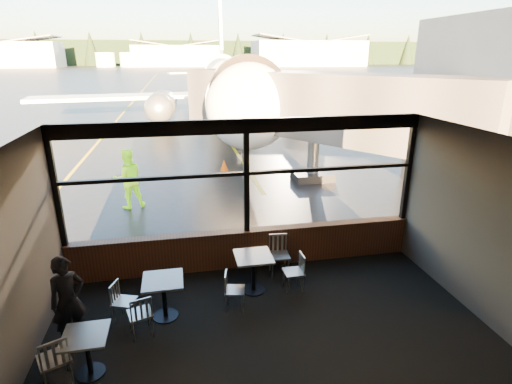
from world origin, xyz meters
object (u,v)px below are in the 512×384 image
object	(u,v)px
chair_near_e	(293,273)
jet_bridge	(318,122)
cafe_table_mid	(164,298)
chair_left_s	(54,359)
airliner	(229,50)
passenger	(68,301)
cafe_table_left	(88,354)
chair_mid_s	(140,314)
ground_crew	(128,179)
chair_mid_w	(125,302)
chair_near_n	(279,256)
chair_near_w	(235,291)
cone_nose	(224,165)
cafe_table_near	(253,273)

from	to	relation	value
chair_near_e	jet_bridge	bearing A→B (deg)	-23.51
cafe_table_mid	chair_left_s	distance (m)	2.10
jet_bridge	chair_left_s	world-z (taller)	jet_bridge
airliner	passenger	size ratio (longest dim) A/B	20.44
cafe_table_left	chair_mid_s	distance (m)	1.10
passenger	ground_crew	bearing A→B (deg)	53.59
jet_bridge	passenger	xyz separation A→B (m)	(-7.04, -7.53, -1.66)
chair_mid_w	chair_left_s	size ratio (longest dim) A/B	0.87
chair_near_n	chair_near_w	bearing A→B (deg)	46.69
cafe_table_left	chair_left_s	xyz separation A→B (m)	(-0.45, -0.11, 0.09)
cafe_table_left	ground_crew	size ratio (longest dim) A/B	0.38
cafe_table_mid	cafe_table_left	bearing A→B (deg)	-132.15
passenger	cone_nose	distance (m)	11.14
chair_near_n	passenger	distance (m)	4.37
airliner	cone_nose	xyz separation A→B (m)	(-1.98, -12.47, -4.86)
jet_bridge	chair_near_e	distance (m)	7.57
airliner	jet_bridge	bearing A→B (deg)	-81.45
cafe_table_mid	chair_left_s	xyz separation A→B (m)	(-1.59, -1.37, 0.05)
chair_mid_s	cone_nose	world-z (taller)	chair_mid_s
jet_bridge	chair_mid_w	distance (m)	9.66
jet_bridge	chair_near_n	xyz separation A→B (m)	(-2.95, -6.03, -2.01)
chair_left_s	ground_crew	world-z (taller)	ground_crew
chair_near_w	jet_bridge	bearing A→B (deg)	161.50
airliner	cafe_table_left	bearing A→B (deg)	-98.72
cafe_table_near	jet_bridge	bearing A→B (deg)	60.98
jet_bridge	cone_nose	distance (m)	4.81
airliner	cafe_table_mid	xyz separation A→B (m)	(-4.32, -22.50, -4.70)
chair_near_n	ground_crew	size ratio (longest dim) A/B	0.48
cafe_table_near	chair_left_s	bearing A→B (deg)	-150.53
airliner	chair_near_w	distance (m)	23.15
airliner	cafe_table_mid	world-z (taller)	airliner
airliner	cone_nose	distance (m)	13.53
cafe_table_mid	cafe_table_near	bearing A→B (deg)	17.00
cafe_table_near	chair_near_w	world-z (taller)	cafe_table_near
cone_nose	cafe_table_mid	bearing A→B (deg)	-103.14
chair_mid_s	cafe_table_near	bearing A→B (deg)	7.87
chair_mid_s	cone_nose	distance (m)	10.82
cafe_table_mid	cone_nose	size ratio (longest dim) A/B	1.63
ground_crew	chair_near_n	bearing A→B (deg)	109.91
chair_near_e	chair_near_n	bearing A→B (deg)	10.31
chair_mid_w	ground_crew	xyz separation A→B (m)	(-0.50, 6.20, 0.58)
cafe_table_near	chair_near_e	xyz separation A→B (m)	(0.83, -0.14, 0.00)
chair_near_w	chair_mid_s	world-z (taller)	chair_mid_s
airliner	ground_crew	world-z (taller)	airliner
cone_nose	airliner	bearing A→B (deg)	80.99
chair_left_s	ground_crew	distance (m)	7.64
cafe_table_near	chair_near_n	distance (m)	0.89
cafe_table_left	cafe_table_mid	bearing A→B (deg)	47.85
cafe_table_mid	chair_near_n	xyz separation A→B (m)	(2.53, 1.11, 0.06)
cafe_table_left	cone_nose	size ratio (longest dim) A/B	1.47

